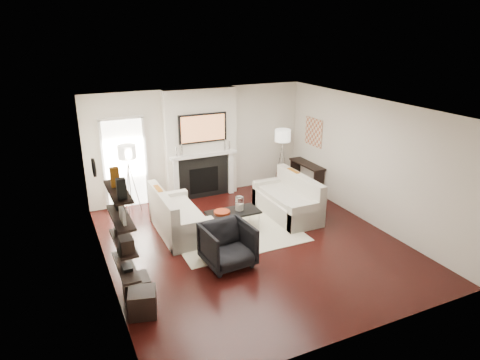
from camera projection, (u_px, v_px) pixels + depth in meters
name	position (u px, v px, depth m)	size (l,w,h in m)	color
room_envelope	(253.00, 180.00, 8.03)	(6.00, 6.00, 6.00)	black
chimney_breast	(201.00, 144.00, 10.48)	(1.80, 0.25, 2.70)	silver
fireplace_surround	(204.00, 177.00, 10.65)	(1.30, 0.02, 1.04)	black
firebox	(204.00, 180.00, 10.67)	(0.75, 0.02, 0.65)	black
mantel_pilaster_l	(176.00, 181.00, 10.33)	(0.12, 0.08, 1.10)	white
mantel_pilaster_r	(231.00, 173.00, 10.90)	(0.12, 0.08, 1.10)	white
mantel_shelf	(204.00, 155.00, 10.40)	(1.70, 0.18, 0.07)	white
tv_body	(203.00, 128.00, 10.20)	(1.20, 0.06, 0.70)	black
tv_screen	(203.00, 128.00, 10.17)	(1.10, 0.01, 0.62)	#BF723F
candlestick_l_tall	(182.00, 150.00, 10.13)	(0.04, 0.04, 0.30)	silver
candlestick_l_short	(177.00, 152.00, 10.09)	(0.04, 0.04, 0.24)	silver
candlestick_r_tall	(224.00, 145.00, 10.57)	(0.04, 0.04, 0.30)	silver
candlestick_r_short	(229.00, 146.00, 10.63)	(0.04, 0.04, 0.24)	silver
hallway_panel	(125.00, 164.00, 9.94)	(0.90, 0.02, 2.10)	white
door_trim_l	(104.00, 167.00, 9.73)	(0.06, 0.06, 2.16)	white
door_trim_r	(146.00, 162.00, 10.11)	(0.06, 0.06, 2.16)	white
door_trim_top	(121.00, 118.00, 9.56)	(1.02, 0.06, 0.06)	white
rug	(235.00, 232.00, 8.94)	(2.60, 2.00, 0.01)	beige
loveseat_left_base	(180.00, 223.00, 8.89)	(0.85, 1.80, 0.42)	beige
loveseat_left_back	(163.00, 212.00, 8.65)	(0.18, 1.80, 0.80)	beige
loveseat_left_arm_n	(192.00, 235.00, 8.17)	(0.85, 0.18, 0.60)	beige
loveseat_left_arm_s	(169.00, 205.00, 9.55)	(0.85, 0.18, 0.60)	beige
loveseat_left_cushion	(182.00, 211.00, 8.83)	(0.63, 1.44, 0.10)	beige
pillow_left_orange	(159.00, 198.00, 8.84)	(0.10, 0.42, 0.42)	#955412
pillow_left_charcoal	(167.00, 208.00, 8.33)	(0.10, 0.40, 0.40)	black
loveseat_right_base	(287.00, 207.00, 9.71)	(0.85, 1.80, 0.42)	beige
loveseat_right_back	(300.00, 191.00, 9.74)	(0.18, 1.80, 0.80)	beige
loveseat_right_arm_n	(306.00, 216.00, 8.99)	(0.85, 0.18, 0.60)	beige
loveseat_right_arm_s	(270.00, 191.00, 10.37)	(0.85, 0.18, 0.60)	beige
loveseat_right_cushion	(285.00, 196.00, 9.60)	(0.63, 1.44, 0.10)	beige
pillow_right_orange	(293.00, 179.00, 9.92)	(0.10, 0.42, 0.42)	#955412
pillow_right_charcoal	(307.00, 188.00, 9.41)	(0.10, 0.40, 0.40)	black
coffee_table	(233.00, 212.00, 8.94)	(1.10, 0.55, 0.04)	black
coffee_leg_nw	(215.00, 230.00, 8.63)	(0.02, 0.02, 0.38)	silver
coffee_leg_ne	(259.00, 221.00, 9.03)	(0.02, 0.02, 0.38)	silver
coffee_leg_sw	(207.00, 222.00, 9.00)	(0.02, 0.02, 0.38)	silver
coffee_leg_se	(250.00, 213.00, 9.40)	(0.02, 0.02, 0.38)	silver
hurricane_glass	(240.00, 204.00, 8.95)	(0.18, 0.18, 0.32)	white
hurricane_candle	(240.00, 207.00, 8.97)	(0.11, 0.11, 0.17)	white
copper_bowl	(222.00, 212.00, 8.83)	(0.34, 0.34, 0.06)	#B73F1E
armchair	(228.00, 243.00, 7.61)	(0.83, 0.78, 0.85)	black
lamp_left_post	(130.00, 188.00, 9.75)	(0.02, 0.02, 1.20)	silver
lamp_left_shade	(127.00, 152.00, 9.46)	(0.40, 0.40, 0.30)	white
lamp_left_leg_a	(135.00, 187.00, 9.79)	(0.02, 0.02, 1.25)	silver
lamp_left_leg_b	(127.00, 187.00, 9.81)	(0.02, 0.02, 1.25)	silver
lamp_left_leg_c	(129.00, 189.00, 9.64)	(0.02, 0.02, 1.25)	silver
lamp_right_post	(282.00, 167.00, 11.17)	(0.02, 0.02, 1.20)	silver
lamp_right_shade	(283.00, 135.00, 10.88)	(0.40, 0.40, 0.30)	white
lamp_right_leg_a	(285.00, 167.00, 11.21)	(0.02, 0.02, 1.25)	silver
lamp_right_leg_b	(278.00, 166.00, 11.23)	(0.02, 0.02, 1.25)	silver
lamp_right_leg_c	(282.00, 169.00, 11.06)	(0.02, 0.02, 1.25)	silver
console_top	(307.00, 164.00, 10.99)	(0.35, 1.20, 0.04)	black
console_leg_n	(319.00, 184.00, 10.65)	(0.30, 0.04, 0.71)	black
console_leg_s	(295.00, 172.00, 11.59)	(0.30, 0.04, 0.71)	black
wall_art	(314.00, 132.00, 10.79)	(0.03, 0.70, 0.70)	tan
shelf_bottom	(126.00, 266.00, 6.36)	(0.25, 1.00, 0.04)	black
shelf_lower	(123.00, 242.00, 6.22)	(0.25, 1.00, 0.04)	black
shelf_upper	(121.00, 217.00, 6.09)	(0.25, 1.00, 0.04)	black
shelf_top	(118.00, 191.00, 5.95)	(0.25, 1.00, 0.04)	black
decor_magfile_a	(121.00, 189.00, 5.61)	(0.12, 0.10, 0.28)	black
decor_magfile_b	(115.00, 177.00, 6.04)	(0.12, 0.10, 0.28)	#955412
decor_frame_a	(122.00, 214.00, 5.88)	(0.04, 0.30, 0.22)	white
decor_frame_b	(116.00, 203.00, 6.32)	(0.04, 0.22, 0.18)	black
decor_wine_rack	(126.00, 244.00, 5.93)	(0.18, 0.25, 0.20)	black
decor_box_small	(120.00, 231.00, 6.40)	(0.15, 0.12, 0.12)	black
decor_books	(127.00, 268.00, 6.25)	(0.14, 0.20, 0.05)	black
decor_box_tall	(121.00, 250.00, 6.61)	(0.10, 0.10, 0.18)	white
clock_rim	(94.00, 168.00, 7.60)	(0.34, 0.34, 0.04)	black
clock_face	(95.00, 167.00, 7.61)	(0.29, 0.29, 0.01)	white
ottoman_near	(137.00, 288.00, 6.69)	(0.40, 0.40, 0.40)	black
ottoman_far	(143.00, 303.00, 6.35)	(0.40, 0.40, 0.40)	black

